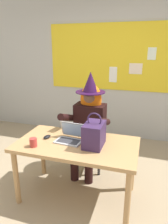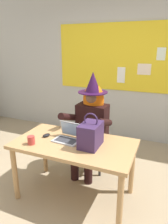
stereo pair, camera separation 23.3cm
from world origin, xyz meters
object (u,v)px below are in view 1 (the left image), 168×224
at_px(chair_at_desk, 91,134).
at_px(handbag, 94,134).
at_px(computer_mouse, 47,137).
at_px(desk_main, 77,150).
at_px(laptop, 70,137).
at_px(person_costumed, 89,118).
at_px(coffee_mug, 33,142).

distance_m(chair_at_desk, handbag, 0.85).
xyz_separation_m(chair_at_desk, computer_mouse, (-0.33, -0.72, 0.22)).
bearing_deg(desk_main, computer_mouse, 178.08).
height_order(laptop, computer_mouse, laptop).
bearing_deg(laptop, person_costumed, 89.29).
xyz_separation_m(person_costumed, laptop, (-0.05, -0.57, -0.04)).
relative_size(laptop, handbag, 0.84).
distance_m(desk_main, computer_mouse, 0.39).
bearing_deg(chair_at_desk, handbag, 13.41).
relative_size(chair_at_desk, computer_mouse, 8.74).
bearing_deg(person_costumed, chair_at_desk, -176.31).
relative_size(laptop, coffee_mug, 3.34).
xyz_separation_m(person_costumed, handbag, (0.24, -0.61, 0.05)).
distance_m(desk_main, laptop, 0.17).
xyz_separation_m(desk_main, person_costumed, (-0.04, 0.61, 0.17)).
bearing_deg(laptop, desk_main, -18.32).
bearing_deg(computer_mouse, person_costumed, 76.67).
bearing_deg(desk_main, person_costumed, 93.51).
height_order(desk_main, chair_at_desk, chair_at_desk).
xyz_separation_m(desk_main, handbag, (0.20, -0.00, 0.22)).
xyz_separation_m(handbag, coffee_mug, (-0.62, -0.22, -0.09)).
bearing_deg(chair_at_desk, laptop, -9.02).
distance_m(person_costumed, handbag, 0.66).
relative_size(desk_main, coffee_mug, 14.35).
height_order(chair_at_desk, coffee_mug, chair_at_desk).
distance_m(desk_main, person_costumed, 0.63).
xyz_separation_m(desk_main, computer_mouse, (-0.38, 0.01, 0.11)).
relative_size(person_costumed, coffee_mug, 15.03).
xyz_separation_m(person_costumed, computer_mouse, (-0.34, -0.60, -0.07)).
relative_size(computer_mouse, handbag, 0.28).
relative_size(handbag, coffee_mug, 3.98).
distance_m(computer_mouse, coffee_mug, 0.24).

